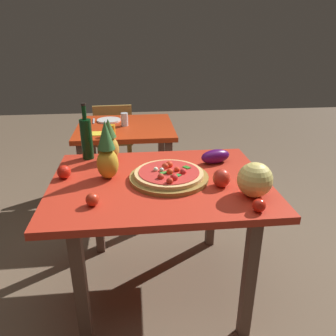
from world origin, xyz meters
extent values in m
plane|color=brown|center=(0.00, 0.00, 0.00)|extent=(10.00, 10.00, 0.00)
cube|color=brown|center=(-0.42, -0.42, 0.37)|extent=(0.06, 0.06, 0.74)
cube|color=brown|center=(0.42, -0.42, 0.37)|extent=(0.06, 0.06, 0.74)
cube|color=brown|center=(-0.42, 0.42, 0.37)|extent=(0.06, 0.06, 0.74)
cube|color=brown|center=(0.42, 0.42, 0.37)|extent=(0.06, 0.06, 0.74)
cube|color=red|center=(0.00, 0.00, 0.76)|extent=(1.24, 0.95, 0.04)
cube|color=brown|center=(-0.57, 0.83, 0.37)|extent=(0.06, 0.06, 0.74)
cube|color=brown|center=(0.14, 0.83, 0.37)|extent=(0.06, 0.06, 0.74)
cube|color=brown|center=(-0.57, 1.54, 0.37)|extent=(0.06, 0.06, 0.74)
cube|color=brown|center=(0.14, 1.54, 0.37)|extent=(0.06, 0.06, 0.74)
cube|color=#B63111|center=(-0.21, 1.18, 0.76)|extent=(0.86, 0.81, 0.04)
cube|color=olive|center=(-0.21, 2.06, 0.21)|extent=(0.04, 0.04, 0.41)
cube|color=olive|center=(-0.54, 2.04, 0.21)|extent=(0.04, 0.04, 0.41)
cube|color=olive|center=(-0.19, 1.73, 0.21)|extent=(0.04, 0.04, 0.41)
cube|color=olive|center=(-0.52, 1.71, 0.21)|extent=(0.04, 0.04, 0.41)
cube|color=olive|center=(-0.36, 1.89, 0.43)|extent=(0.42, 0.42, 0.04)
cube|color=olive|center=(-0.35, 1.71, 0.65)|extent=(0.40, 0.06, 0.40)
cylinder|color=olive|center=(0.05, 0.00, 0.79)|extent=(0.45, 0.45, 0.02)
cylinder|color=#DFB06D|center=(0.05, 0.00, 0.81)|extent=(0.40, 0.40, 0.02)
cylinder|color=red|center=(0.05, 0.00, 0.83)|extent=(0.35, 0.35, 0.00)
sphere|color=red|center=(0.00, -0.09, 0.84)|extent=(0.04, 0.04, 0.04)
sphere|color=red|center=(0.10, 0.00, 0.84)|extent=(0.03, 0.03, 0.03)
sphere|color=red|center=(0.04, 0.05, 0.84)|extent=(0.04, 0.04, 0.04)
sphere|color=red|center=(0.06, -0.03, 0.84)|extent=(0.04, 0.04, 0.04)
sphere|color=red|center=(0.06, 0.07, 0.84)|extent=(0.04, 0.04, 0.04)
sphere|color=red|center=(0.07, -0.11, 0.84)|extent=(0.04, 0.04, 0.04)
sphere|color=red|center=(0.13, -0.03, 0.84)|extent=(0.04, 0.04, 0.04)
sphere|color=red|center=(0.04, -0.15, 0.84)|extent=(0.04, 0.04, 0.04)
cube|color=#387E2B|center=(0.03, -0.02, 0.83)|extent=(0.05, 0.04, 0.00)
cube|color=#318427|center=(0.08, -0.07, 0.83)|extent=(0.03, 0.05, 0.00)
cube|color=#2A7A21|center=(0.16, 0.04, 0.83)|extent=(0.05, 0.05, 0.00)
cube|color=#278535|center=(0.09, -0.07, 0.83)|extent=(0.05, 0.05, 0.00)
sphere|color=silver|center=(0.07, -0.11, 0.83)|extent=(0.02, 0.02, 0.02)
sphere|color=white|center=(-0.02, 0.02, 0.84)|extent=(0.03, 0.03, 0.03)
sphere|color=white|center=(0.01, 0.01, 0.83)|extent=(0.02, 0.02, 0.02)
cylinder|color=black|center=(-0.45, 0.40, 0.91)|extent=(0.08, 0.08, 0.27)
cylinder|color=black|center=(-0.45, 0.40, 1.09)|extent=(0.03, 0.03, 0.09)
cylinder|color=black|center=(-0.45, 0.40, 1.14)|extent=(0.03, 0.03, 0.02)
ellipsoid|color=gold|center=(-0.29, 0.06, 0.87)|extent=(0.12, 0.12, 0.18)
cone|color=#2F6831|center=(-0.29, 0.06, 1.04)|extent=(0.10, 0.10, 0.16)
ellipsoid|color=gold|center=(-0.30, 0.33, 0.86)|extent=(0.12, 0.12, 0.16)
cone|color=#36632B|center=(-0.30, 0.33, 1.00)|extent=(0.10, 0.10, 0.12)
sphere|color=#DFCB69|center=(0.47, -0.24, 0.87)|extent=(0.18, 0.18, 0.18)
ellipsoid|color=red|center=(0.33, -0.12, 0.82)|extent=(0.10, 0.10, 0.11)
ellipsoid|color=#480C53|center=(0.38, 0.22, 0.82)|extent=(0.22, 0.14, 0.09)
sphere|color=red|center=(-0.35, -0.26, 0.81)|extent=(0.07, 0.07, 0.07)
sphere|color=red|center=(0.44, -0.40, 0.81)|extent=(0.07, 0.07, 0.07)
sphere|color=red|center=(-0.55, 0.08, 0.82)|extent=(0.08, 0.08, 0.08)
cylinder|color=orange|center=(-0.32, 0.89, 0.82)|extent=(0.07, 0.07, 0.09)
cylinder|color=silver|center=(-0.22, 1.18, 0.83)|extent=(0.06, 0.06, 0.12)
cylinder|color=white|center=(-0.37, 1.36, 0.78)|extent=(0.22, 0.22, 0.02)
cube|color=silver|center=(-0.51, 1.36, 0.78)|extent=(0.03, 0.18, 0.01)
cube|color=silver|center=(-0.23, 1.36, 0.78)|extent=(0.02, 0.18, 0.01)
cube|color=yellow|center=(-0.47, 0.95, 0.78)|extent=(0.14, 0.12, 0.01)
camera|label=1|loc=(-0.13, -1.71, 1.58)|focal=35.03mm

